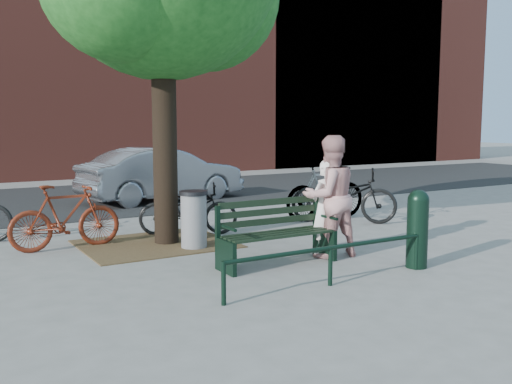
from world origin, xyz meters
TOP-DOWN VIEW (x-y plane):
  - ground at (0.00, 0.00)m, footprint 90.00×90.00m
  - dirt_pit at (-1.00, 2.20)m, footprint 2.40×2.00m
  - road at (0.00, 8.50)m, footprint 40.00×7.00m
  - townhouse_row at (0.17, 16.00)m, footprint 45.00×4.00m
  - park_bench at (-0.00, 0.08)m, footprint 1.74×0.54m
  - guard_railing at (0.00, -1.20)m, footprint 3.06×0.06m
  - person_left at (0.95, 0.15)m, footprint 0.60×0.46m
  - person_right at (0.95, 0.03)m, footprint 0.94×0.76m
  - bollard at (1.60, -1.11)m, footprint 0.30×0.30m
  - litter_bin at (-0.56, 1.62)m, footprint 0.46×0.46m
  - bicycle_b at (-2.36, 2.60)m, footprint 1.75×0.52m
  - bicycle_c at (-0.17, 2.70)m, footprint 1.87×1.27m
  - bicycle_d at (2.97, 2.73)m, footprint 1.96×0.61m
  - bicycle_e at (3.03, 2.20)m, footprint 2.09×1.93m
  - parked_car at (1.09, 7.12)m, footprint 4.38×2.07m

SIDE VIEW (x-z plane):
  - ground at x=0.00m, z-range 0.00..0.00m
  - road at x=0.00m, z-range 0.00..0.01m
  - dirt_pit at x=-1.00m, z-range 0.00..0.02m
  - guard_railing at x=0.00m, z-range 0.15..0.66m
  - bicycle_c at x=-0.17m, z-range 0.00..0.93m
  - litter_bin at x=-0.56m, z-range 0.01..0.94m
  - park_bench at x=0.00m, z-range -0.01..0.97m
  - bicycle_b at x=-2.36m, z-range 0.00..1.05m
  - bicycle_e at x=3.03m, z-range 0.00..1.11m
  - bicycle_d at x=2.97m, z-range 0.00..1.17m
  - bollard at x=1.60m, z-range 0.04..1.14m
  - parked_car at x=1.09m, z-range 0.00..1.39m
  - person_left at x=0.95m, z-range 0.00..1.47m
  - person_right at x=0.95m, z-range 0.00..1.84m
  - townhouse_row at x=0.17m, z-range -0.75..13.25m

